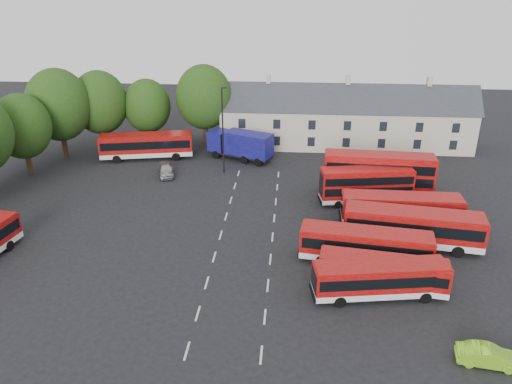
# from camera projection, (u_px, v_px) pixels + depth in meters

# --- Properties ---
(ground) EXTENTS (140.00, 140.00, 0.00)m
(ground) POSITION_uv_depth(u_px,v_px,m) (218.00, 246.00, 46.15)
(ground) COLOR black
(ground) RESTS_ON ground
(lane_markings) EXTENTS (5.15, 33.80, 0.01)m
(lane_markings) POSITION_uv_depth(u_px,v_px,m) (246.00, 236.00, 47.80)
(lane_markings) COLOR beige
(lane_markings) RESTS_ON ground
(treeline) EXTENTS (29.92, 32.59, 12.01)m
(treeline) POSITION_uv_depth(u_px,v_px,m) (75.00, 115.00, 62.51)
(treeline) COLOR black
(treeline) RESTS_ON ground
(terrace_houses) EXTENTS (35.70, 7.13, 10.06)m
(terrace_houses) POSITION_uv_depth(u_px,v_px,m) (345.00, 120.00, 70.91)
(terrace_houses) COLOR beige
(terrace_houses) RESTS_ON ground
(bus_row_a) EXTENTS (10.57, 3.92, 2.92)m
(bus_row_a) POSITION_uv_depth(u_px,v_px,m) (380.00, 278.00, 38.26)
(bus_row_a) COLOR silver
(bus_row_a) RESTS_ON ground
(bus_row_b) EXTENTS (10.20, 3.67, 2.82)m
(bus_row_b) POSITION_uv_depth(u_px,v_px,m) (383.00, 271.00, 39.24)
(bus_row_b) COLOR silver
(bus_row_b) RESTS_ON ground
(bus_row_c) EXTENTS (11.36, 3.99, 3.14)m
(bus_row_c) POSITION_uv_depth(u_px,v_px,m) (366.00, 244.00, 42.68)
(bus_row_c) COLOR silver
(bus_row_c) RESTS_ON ground
(bus_row_d) EXTENTS (12.58, 4.53, 3.48)m
(bus_row_d) POSITION_uv_depth(u_px,v_px,m) (413.00, 225.00, 45.38)
(bus_row_d) COLOR silver
(bus_row_d) RESTS_ON ground
(bus_row_e) EXTENTS (11.62, 2.80, 3.28)m
(bus_row_e) POSITION_uv_depth(u_px,v_px,m) (401.00, 208.00, 48.99)
(bus_row_e) COLOR silver
(bus_row_e) RESTS_ON ground
(bus_dd_south) EXTENTS (10.09, 3.74, 4.04)m
(bus_dd_south) POSITION_uv_depth(u_px,v_px,m) (366.00, 184.00, 53.61)
(bus_dd_south) COLOR silver
(bus_dd_south) RESTS_ON ground
(bus_dd_north) EXTENTS (12.12, 3.47, 4.91)m
(bus_dd_north) POSITION_uv_depth(u_px,v_px,m) (378.00, 172.00, 55.36)
(bus_dd_north) COLOR silver
(bus_dd_north) RESTS_ON ground
(bus_north) EXTENTS (12.40, 5.14, 3.42)m
(bus_north) POSITION_uv_depth(u_px,v_px,m) (146.00, 144.00, 66.61)
(bus_north) COLOR silver
(bus_north) RESTS_ON ground
(box_truck) EXTENTS (9.14, 5.99, 3.84)m
(box_truck) POSITION_uv_depth(u_px,v_px,m) (241.00, 144.00, 66.26)
(box_truck) COLOR black
(box_truck) RESTS_ON ground
(silver_car) EXTENTS (2.98, 4.70, 1.49)m
(silver_car) POSITION_uv_depth(u_px,v_px,m) (166.00, 170.00, 61.68)
(silver_car) COLOR #ACB0B4
(silver_car) RESTS_ON ground
(lime_car) EXTENTS (4.17, 1.97, 1.32)m
(lime_car) POSITION_uv_depth(u_px,v_px,m) (489.00, 356.00, 32.02)
(lime_car) COLOR #85D721
(lime_car) RESTS_ON ground
(lamppost) EXTENTS (0.75, 0.31, 10.80)m
(lamppost) POSITION_uv_depth(u_px,v_px,m) (223.00, 128.00, 60.49)
(lamppost) COLOR black
(lamppost) RESTS_ON ground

